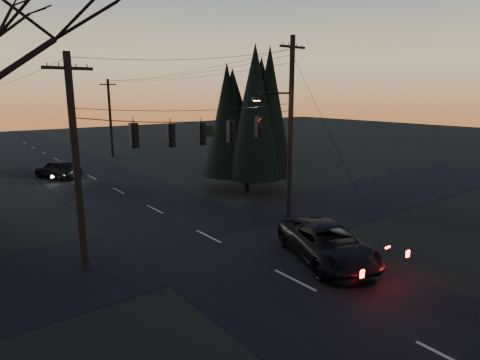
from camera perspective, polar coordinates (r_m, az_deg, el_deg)
ground_plane at (r=13.78m, az=20.33°, el=-19.14°), size 160.00×160.00×0.00m
main_road at (r=28.76m, az=-15.47°, el=-2.26°), size 8.00×120.00×0.02m
cross_road at (r=20.21m, az=-4.50°, el=-8.03°), size 60.00×7.00×0.02m
utility_pole_right at (r=23.49m, az=6.85°, el=-5.17°), size 5.00×0.30×10.00m
utility_pole_left at (r=17.93m, az=-21.13°, el=-11.61°), size 1.80×0.30×8.50m
utility_pole_far_r at (r=47.21m, az=-17.62°, el=3.16°), size 1.80×0.30×8.50m
span_signal_assembly at (r=18.92m, az=-5.38°, el=6.78°), size 11.50×0.44×1.62m
evergreen_right at (r=28.42m, az=1.05°, el=8.28°), size 4.72×4.72×8.86m
suv_near at (r=17.54m, az=12.37°, el=-8.81°), size 4.47×6.20×1.57m
sedan_oncoming_a at (r=36.85m, az=-24.51°, el=1.43°), size 3.32×4.91×1.55m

